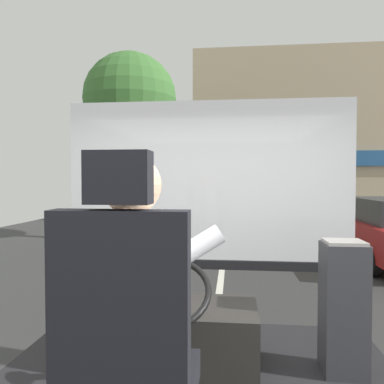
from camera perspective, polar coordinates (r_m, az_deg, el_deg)
name	(u,v)px	position (r m, az deg, el deg)	size (l,w,h in m)	color
ground	(225,248)	(10.66, 4.96, -8.53)	(18.00, 44.00, 0.06)	#313131
driver_seat	(128,360)	(1.54, -9.65, -23.87)	(0.48, 0.48, 1.35)	black
bus_driver	(135,291)	(1.55, -8.61, -14.62)	(0.72, 0.52, 0.86)	#332D28
steering_console	(175,332)	(2.72, -2.53, -20.50)	(1.10, 0.99, 0.79)	#282623
fare_box	(343,307)	(2.73, 21.97, -15.88)	(0.27, 0.25, 0.86)	#333338
windshield_panel	(208,204)	(3.31, 2.40, -1.75)	(2.50, 0.08, 1.48)	white
street_tree	(130,101)	(11.92, -9.37, 13.46)	(2.83, 2.83, 5.75)	#4C3828
shop_building	(350,142)	(18.57, 22.81, 7.07)	(13.81, 4.77, 7.26)	tan
parked_car_white	(347,216)	(14.21, 22.40, -3.42)	(1.97, 4.31, 1.21)	silver
parked_car_charcoal	(318,205)	(18.74, 18.51, -1.93)	(1.94, 4.10, 1.33)	#474C51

